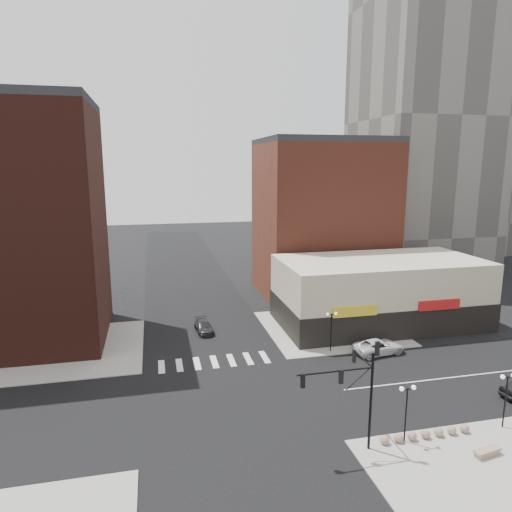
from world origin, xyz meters
name	(u,v)px	position (x,y,z in m)	size (l,w,h in m)	color
ground	(229,403)	(0.00, 0.00, 0.00)	(240.00, 240.00, 0.00)	black
road_ew	(229,403)	(0.00, 0.00, 0.01)	(200.00, 14.00, 0.02)	black
road_ns	(229,403)	(0.00, 0.00, 0.01)	(14.00, 200.00, 0.02)	black
sidewalk_nw	(69,350)	(-14.50, 14.50, 0.06)	(15.00, 15.00, 0.12)	gray
sidewalk_ne	(329,328)	(14.50, 14.50, 0.06)	(15.00, 15.00, 0.12)	gray
building_nw	(21,228)	(-19.00, 18.50, 12.50)	(16.00, 15.00, 25.00)	#3C1913
building_ne_midrise	(322,221)	(19.00, 29.50, 11.00)	(18.00, 15.00, 22.00)	brown
tower_near	(432,1)	(40.00, 38.00, 45.00)	(20.00, 20.00, 90.00)	#47443F
tower_far	(464,59)	(60.00, 56.00, 41.00)	(18.00, 18.00, 82.00)	#47443F
building_ne_row	(379,297)	(21.00, 15.00, 3.30)	(24.20, 12.20, 8.00)	#C2B69A
traffic_signal	(356,381)	(7.24, -7.83, 4.96)	(5.59, 3.09, 7.77)	black
street_lamp_se_a	(407,399)	(11.00, -8.00, 3.29)	(1.22, 0.32, 4.16)	black
street_lamp_se_b	(507,387)	(19.00, -8.00, 3.29)	(1.22, 0.32, 4.16)	black
street_lamp_ne	(331,322)	(12.00, 8.00, 3.29)	(1.22, 0.32, 4.16)	black
bollard_row	(425,434)	(12.65, -8.00, 0.44)	(6.94, 0.64, 0.64)	#88705E
white_suv	(379,347)	(16.65, 6.50, 0.74)	(2.47, 5.35, 1.49)	silver
dark_sedan_north	(204,327)	(-0.15, 16.67, 0.63)	(1.77, 4.36, 1.26)	black
stone_bench	(487,452)	(15.50, -10.67, 0.37)	(2.08, 0.94, 0.47)	gray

